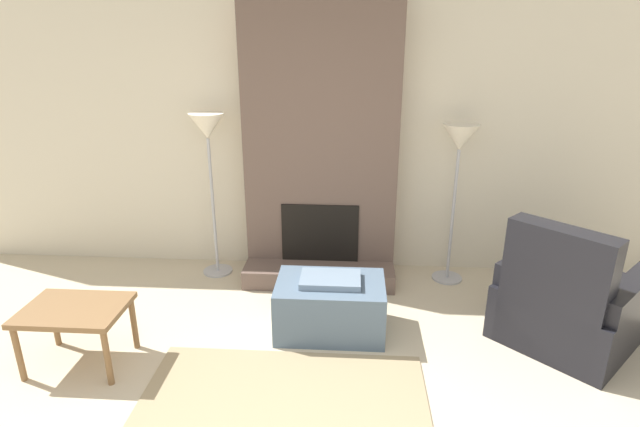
% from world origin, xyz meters
% --- Properties ---
extents(wall_back, '(8.08, 0.06, 2.60)m').
position_xyz_m(wall_back, '(0.00, 3.03, 1.30)').
color(wall_back, beige).
rests_on(wall_back, ground_plane).
extents(fireplace, '(1.44, 0.65, 2.60)m').
position_xyz_m(fireplace, '(0.00, 2.82, 1.21)').
color(fireplace, brown).
rests_on(fireplace, ground_plane).
extents(ottoman, '(0.86, 0.57, 0.48)m').
position_xyz_m(ottoman, '(0.15, 1.74, 0.23)').
color(ottoman, slate).
rests_on(ottoman, ground_plane).
extents(armchair, '(1.37, 1.37, 1.03)m').
position_xyz_m(armchair, '(2.00, 1.73, 0.30)').
color(armchair, black).
rests_on(armchair, ground_plane).
extents(side_table, '(0.71, 0.51, 0.47)m').
position_xyz_m(side_table, '(-1.65, 1.18, 0.40)').
color(side_table, brown).
rests_on(side_table, ground_plane).
extents(floor_lamp_left, '(0.33, 0.33, 1.61)m').
position_xyz_m(floor_lamp_left, '(-1.05, 2.73, 1.37)').
color(floor_lamp_left, '#ADADB2').
rests_on(floor_lamp_left, ground_plane).
extents(floor_lamp_right, '(0.33, 0.33, 1.53)m').
position_xyz_m(floor_lamp_right, '(1.26, 2.73, 1.31)').
color(floor_lamp_right, '#ADADB2').
rests_on(floor_lamp_right, ground_plane).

